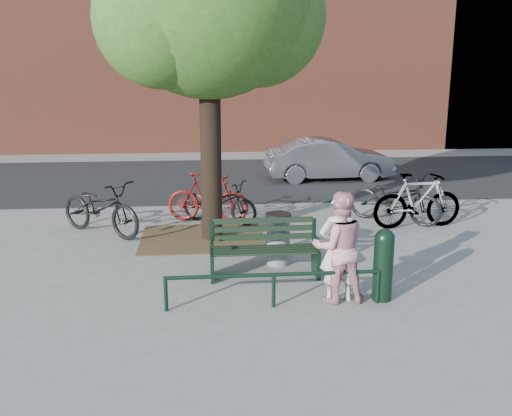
{
  "coord_description": "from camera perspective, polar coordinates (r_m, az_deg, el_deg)",
  "views": [
    {
      "loc": [
        -0.93,
        -8.63,
        3.29
      ],
      "look_at": [
        -0.05,
        1.0,
        0.9
      ],
      "focal_mm": 40.0,
      "sensor_mm": 36.0,
      "label": 1
    }
  ],
  "objects": [
    {
      "name": "bicycle_d",
      "position": [
        12.38,
        15.86,
        0.72
      ],
      "size": [
        1.99,
        0.74,
        1.17
      ],
      "primitive_type": "imported",
      "rotation": [
        0.0,
        0.0,
        1.67
      ],
      "color": "gray",
      "rests_on": "ground"
    },
    {
      "name": "litter_bin",
      "position": [
        9.74,
        2.23,
        -3.07
      ],
      "size": [
        0.44,
        0.44,
        0.89
      ],
      "color": "gray",
      "rests_on": "ground"
    },
    {
      "name": "parked_car",
      "position": [
        17.21,
        7.31,
        4.84
      ],
      "size": [
        3.82,
        1.47,
        1.24
      ],
      "primitive_type": "imported",
      "rotation": [
        0.0,
        0.0,
        1.61
      ],
      "color": "slate",
      "rests_on": "ground"
    },
    {
      "name": "bicycle_e",
      "position": [
        12.7,
        13.72,
        0.96
      ],
      "size": [
        2.07,
        1.78,
        1.07
      ],
      "primitive_type": "imported",
      "rotation": [
        0.0,
        0.0,
        0.94
      ],
      "color": "black",
      "rests_on": "ground"
    },
    {
      "name": "person_left",
      "position": [
        8.2,
        8.29,
        -4.0
      ],
      "size": [
        0.61,
        0.43,
        1.58
      ],
      "primitive_type": "imported",
      "rotation": [
        0.0,
        0.0,
        3.24
      ],
      "color": "silver",
      "rests_on": "ground"
    },
    {
      "name": "street_tree",
      "position": [
        10.89,
        -4.52,
        19.8
      ],
      "size": [
        4.2,
        3.8,
        6.5
      ],
      "color": "black",
      "rests_on": "ground"
    },
    {
      "name": "guard_railing",
      "position": [
        8.03,
        1.78,
        -7.2
      ],
      "size": [
        3.06,
        0.06,
        0.51
      ],
      "color": "black",
      "rests_on": "ground"
    },
    {
      "name": "dirt_pit",
      "position": [
        11.32,
        -5.39,
        -3.03
      ],
      "size": [
        2.4,
        2.0,
        0.02
      ],
      "primitive_type": "cube",
      "color": "brown",
      "rests_on": "ground"
    },
    {
      "name": "bicycle_b",
      "position": [
        12.43,
        -4.84,
        1.05
      ],
      "size": [
        1.86,
        0.89,
        1.08
      ],
      "primitive_type": "imported",
      "rotation": [
        0.0,
        0.0,
        1.35
      ],
      "color": "#57110C",
      "rests_on": "ground"
    },
    {
      "name": "road",
      "position": [
        17.47,
        -2.11,
        3.04
      ],
      "size": [
        40.0,
        7.0,
        0.01
      ],
      "primitive_type": "cube",
      "color": "black",
      "rests_on": "ground"
    },
    {
      "name": "park_bench",
      "position": [
        9.2,
        0.81,
        -3.91
      ],
      "size": [
        1.74,
        0.54,
        0.97
      ],
      "color": "black",
      "rests_on": "ground"
    },
    {
      "name": "ground",
      "position": [
        9.28,
        0.85,
        -6.87
      ],
      "size": [
        90.0,
        90.0,
        0.0
      ],
      "primitive_type": "plane",
      "color": "gray",
      "rests_on": "ground"
    },
    {
      "name": "bicycle_a",
      "position": [
        11.85,
        -15.29,
        0.05
      ],
      "size": [
        2.12,
        1.9,
        1.12
      ],
      "primitive_type": "imported",
      "rotation": [
        0.0,
        0.0,
        0.9
      ],
      "color": "black",
      "rests_on": "ground"
    },
    {
      "name": "bicycle_c",
      "position": [
        12.34,
        -3.69,
        0.64
      ],
      "size": [
        1.86,
        1.43,
        0.94
      ],
      "primitive_type": "imported",
      "rotation": [
        0.0,
        0.0,
        1.05
      ],
      "color": "black",
      "rests_on": "ground"
    },
    {
      "name": "person_right",
      "position": [
        8.2,
        8.29,
        -3.89
      ],
      "size": [
        0.8,
        0.63,
        1.62
      ],
      "primitive_type": "imported",
      "rotation": [
        0.0,
        0.0,
        3.17
      ],
      "color": "#C2858C",
      "rests_on": "ground"
    },
    {
      "name": "bollard",
      "position": [
        8.42,
        12.61,
        -5.31
      ],
      "size": [
        0.29,
        0.29,
        1.07
      ],
      "color": "black",
      "rests_on": "ground"
    }
  ]
}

